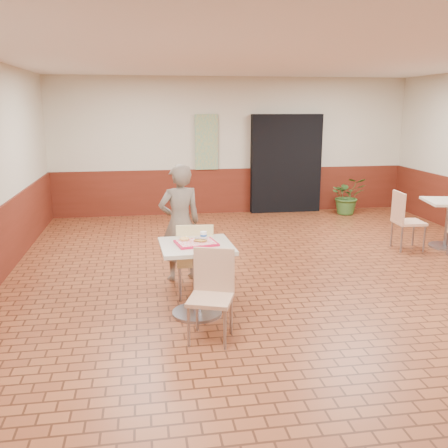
{
  "coord_description": "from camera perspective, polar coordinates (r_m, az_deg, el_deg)",
  "views": [
    {
      "loc": [
        -1.99,
        -6.02,
        2.37
      ],
      "look_at": [
        -1.03,
        -0.11,
        0.95
      ],
      "focal_mm": 40.0,
      "sensor_mm": 36.0,
      "label": 1
    }
  ],
  "objects": [
    {
      "name": "potted_plant",
      "position": [
        11.5,
        13.95,
        3.17
      ],
      "size": [
        0.83,
        0.74,
        0.84
      ],
      "primitive_type": "imported",
      "rotation": [
        0.0,
        0.0,
        -0.12
      ],
      "color": "#376127",
      "rests_on": "ground"
    },
    {
      "name": "room_shell",
      "position": [
        6.4,
        9.01,
        5.36
      ],
      "size": [
        8.01,
        10.01,
        3.01
      ],
      "color": "brown",
      "rests_on": "ground"
    },
    {
      "name": "chair_main_back",
      "position": [
        6.23,
        -3.34,
        -3.73
      ],
      "size": [
        0.48,
        0.48,
        0.97
      ],
      "rotation": [
        0.0,
        0.0,
        3.06
      ],
      "color": "#E9D28B",
      "rests_on": "ground"
    },
    {
      "name": "ring_donut",
      "position": [
        5.71,
        -4.55,
        -1.7
      ],
      "size": [
        0.12,
        0.12,
        0.04
      ],
      "primitive_type": "torus",
      "rotation": [
        0.0,
        0.0,
        -0.04
      ],
      "color": "#E6AC54",
      "rests_on": "serving_tray"
    },
    {
      "name": "customer",
      "position": [
        6.86,
        -5.07,
        0.13
      ],
      "size": [
        0.67,
        0.52,
        1.62
      ],
      "primitive_type": "imported",
      "rotation": [
        0.0,
        0.0,
        3.38
      ],
      "color": "#706457",
      "rests_on": "ground"
    },
    {
      "name": "serving_tray",
      "position": [
        5.65,
        -3.2,
        -2.19
      ],
      "size": [
        0.45,
        0.35,
        0.03
      ],
      "rotation": [
        0.0,
        0.0,
        0.18
      ],
      "color": "red",
      "rests_on": "main_table"
    },
    {
      "name": "chair_second_left",
      "position": [
        8.88,
        19.93,
        0.7
      ],
      "size": [
        0.48,
        0.48,
        0.99
      ],
      "rotation": [
        0.0,
        0.0,
        1.51
      ],
      "color": "#E8B38B",
      "rests_on": "ground"
    },
    {
      "name": "paper_cup",
      "position": [
        5.72,
        -2.36,
        -1.33
      ],
      "size": [
        0.08,
        0.08,
        0.1
      ],
      "rotation": [
        0.0,
        0.0,
        0.26
      ],
      "color": "white",
      "rests_on": "serving_tray"
    },
    {
      "name": "promo_poster",
      "position": [
        11.08,
        -2.02,
        9.33
      ],
      "size": [
        0.5,
        0.03,
        1.2
      ],
      "primitive_type": "cube",
      "color": "gray",
      "rests_on": "wainscot_band"
    },
    {
      "name": "main_table",
      "position": [
        5.73,
        -3.16,
        -4.98
      ],
      "size": [
        0.8,
        0.8,
        0.85
      ],
      "rotation": [
        0.0,
        0.0,
        0.05
      ],
      "color": "#BAAE96",
      "rests_on": "ground"
    },
    {
      "name": "wainscot_band",
      "position": [
        6.61,
        8.69,
        -3.25
      ],
      "size": [
        8.0,
        10.0,
        1.0
      ],
      "color": "#541B10",
      "rests_on": "ground"
    },
    {
      "name": "corridor_doorway",
      "position": [
        11.43,
        7.09,
        6.85
      ],
      "size": [
        1.6,
        0.22,
        2.2
      ],
      "primitive_type": "cube",
      "color": "black",
      "rests_on": "ground"
    },
    {
      "name": "long_john_donut",
      "position": [
        5.63,
        -2.71,
        -1.84
      ],
      "size": [
        0.17,
        0.12,
        0.05
      ],
      "rotation": [
        0.0,
        0.0,
        -0.35
      ],
      "color": "gold",
      "rests_on": "serving_tray"
    },
    {
      "name": "chair_main_front",
      "position": [
        5.2,
        -1.4,
        -7.49
      ],
      "size": [
        0.55,
        0.55,
        0.94
      ],
      "rotation": [
        0.0,
        0.0,
        -0.34
      ],
      "color": "tan",
      "rests_on": "ground"
    }
  ]
}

